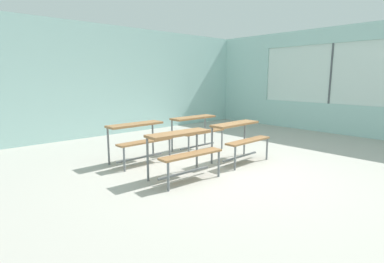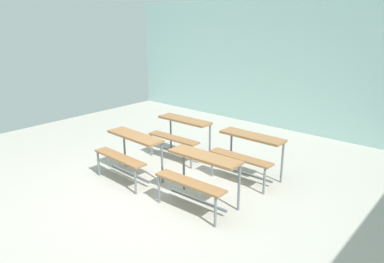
% 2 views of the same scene
% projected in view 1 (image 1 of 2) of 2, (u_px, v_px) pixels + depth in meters
% --- Properties ---
extents(ground, '(10.00, 9.00, 0.05)m').
position_uv_depth(ground, '(227.00, 172.00, 5.21)').
color(ground, '#ADA89E').
extents(wall_back, '(10.00, 0.12, 3.00)m').
position_uv_depth(wall_back, '(105.00, 81.00, 8.22)').
color(wall_back, '#A8D1CC').
rests_on(wall_back, ground).
extents(wall_right, '(0.12, 9.00, 3.00)m').
position_uv_depth(wall_right, '(354.00, 83.00, 8.14)').
color(wall_right, '#A8D1CC').
rests_on(wall_right, ground).
extents(desk_bench_r0c0, '(1.13, 0.64, 0.74)m').
position_uv_depth(desk_bench_r0c0, '(183.00, 144.00, 4.71)').
color(desk_bench_r0c0, olive).
rests_on(desk_bench_r0c0, ground).
extents(desk_bench_r0c1, '(1.11, 0.62, 0.74)m').
position_uv_depth(desk_bench_r0c1, '(240.00, 133.00, 5.69)').
color(desk_bench_r0c1, olive).
rests_on(desk_bench_r0c1, ground).
extents(desk_bench_r1c0, '(1.11, 0.61, 0.74)m').
position_uv_depth(desk_bench_r1c0, '(139.00, 133.00, 5.62)').
color(desk_bench_r1c0, olive).
rests_on(desk_bench_r1c0, ground).
extents(desk_bench_r1c1, '(1.10, 0.59, 0.74)m').
position_uv_depth(desk_bench_r1c1, '(197.00, 125.00, 6.59)').
color(desk_bench_r1c1, olive).
rests_on(desk_bench_r1c1, ground).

